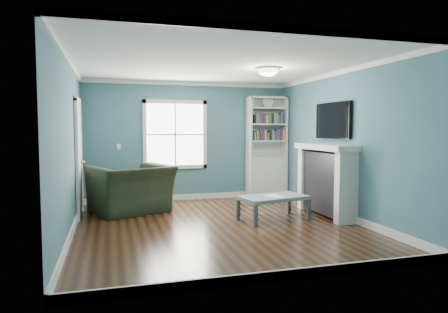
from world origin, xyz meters
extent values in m
plane|color=black|center=(0.00, 0.00, 0.00)|extent=(5.00, 5.00, 0.00)
plane|color=#385F69|center=(0.00, 2.50, 1.30)|extent=(4.50, 0.00, 4.50)
plane|color=#385F69|center=(0.00, -2.50, 1.30)|extent=(4.50, 0.00, 4.50)
plane|color=#385F69|center=(-2.25, 0.00, 1.30)|extent=(0.00, 5.00, 5.00)
plane|color=#385F69|center=(2.25, 0.00, 1.30)|extent=(0.00, 5.00, 5.00)
plane|color=white|center=(0.00, 0.00, 2.60)|extent=(5.00, 5.00, 0.00)
cube|color=white|center=(0.00, 2.48, 0.06)|extent=(4.50, 0.03, 0.12)
cube|color=white|center=(0.00, -2.48, 0.06)|extent=(4.50, 0.03, 0.12)
cube|color=white|center=(-2.23, 0.00, 0.06)|extent=(0.03, 5.00, 0.12)
cube|color=white|center=(2.23, 0.00, 0.06)|extent=(0.03, 5.00, 0.12)
cube|color=white|center=(0.00, 2.48, 2.56)|extent=(4.50, 0.04, 0.08)
cube|color=white|center=(0.00, -2.48, 2.56)|extent=(4.50, 0.04, 0.08)
cube|color=white|center=(-2.23, 0.00, 2.56)|extent=(0.04, 5.00, 0.08)
cube|color=white|center=(2.23, 0.00, 2.56)|extent=(0.04, 5.00, 0.08)
cube|color=white|center=(-0.30, 2.50, 1.45)|extent=(1.24, 0.01, 1.34)
cube|color=white|center=(-0.96, 2.48, 1.45)|extent=(0.08, 0.06, 1.50)
cube|color=white|center=(0.36, 2.48, 1.45)|extent=(0.08, 0.06, 1.50)
cube|color=white|center=(-0.30, 2.48, 0.74)|extent=(1.40, 0.06, 0.08)
cube|color=white|center=(-0.30, 2.48, 2.16)|extent=(1.40, 0.06, 0.08)
cube|color=white|center=(-0.30, 2.48, 1.45)|extent=(1.24, 0.03, 0.03)
cube|color=white|center=(-0.30, 2.48, 1.45)|extent=(0.03, 0.03, 1.34)
cube|color=silver|center=(1.77, 2.30, 0.45)|extent=(0.90, 0.35, 0.90)
cube|color=silver|center=(1.34, 2.30, 1.60)|extent=(0.04, 0.35, 1.40)
cube|color=silver|center=(2.20, 2.30, 1.60)|extent=(0.04, 0.35, 1.40)
cube|color=silver|center=(1.77, 2.46, 1.60)|extent=(0.90, 0.02, 1.40)
cube|color=silver|center=(1.77, 2.30, 2.28)|extent=(0.90, 0.35, 0.04)
cube|color=silver|center=(1.77, 2.30, 0.92)|extent=(0.84, 0.33, 0.03)
cube|color=silver|center=(1.77, 2.30, 1.30)|extent=(0.84, 0.33, 0.03)
cube|color=silver|center=(1.77, 2.30, 1.68)|extent=(0.84, 0.33, 0.03)
cube|color=silver|center=(1.77, 2.30, 2.04)|extent=(0.84, 0.33, 0.03)
cube|color=teal|center=(1.77, 2.28, 1.43)|extent=(0.70, 0.25, 0.22)
cube|color=olive|center=(1.77, 2.28, 1.81)|extent=(0.70, 0.25, 0.22)
cylinder|color=beige|center=(1.77, 2.25, 2.19)|extent=(0.26, 0.06, 0.26)
cube|color=black|center=(2.09, 0.20, 0.60)|extent=(0.30, 1.20, 1.10)
cube|color=black|center=(2.07, 0.20, 0.40)|extent=(0.22, 0.65, 0.70)
cube|color=silver|center=(2.07, -0.47, 0.60)|extent=(0.36, 0.16, 1.20)
cube|color=silver|center=(2.07, 0.87, 0.60)|extent=(0.36, 0.16, 1.20)
cube|color=silver|center=(2.05, 0.20, 1.25)|extent=(0.44, 1.58, 0.10)
cube|color=black|center=(2.20, 0.20, 1.72)|extent=(0.06, 1.10, 0.65)
cube|color=silver|center=(-2.23, 1.40, 1.02)|extent=(0.04, 0.80, 2.05)
cube|color=white|center=(-2.22, 0.95, 1.02)|extent=(0.05, 0.08, 2.13)
cube|color=white|center=(-2.22, 1.85, 1.02)|extent=(0.05, 0.08, 2.13)
cube|color=white|center=(-2.22, 1.40, 2.09)|extent=(0.05, 0.98, 0.08)
sphere|color=#BF8C3F|center=(-2.17, 1.70, 0.95)|extent=(0.07, 0.07, 0.07)
ellipsoid|color=white|center=(0.90, 0.10, 2.54)|extent=(0.34, 0.34, 0.15)
cylinder|color=white|center=(0.90, 0.10, 2.58)|extent=(0.38, 0.38, 0.03)
cube|color=white|center=(-1.50, 2.48, 1.20)|extent=(0.08, 0.01, 0.12)
imported|color=black|center=(-1.31, 1.46, 0.60)|extent=(1.60, 1.35, 1.19)
cube|color=#434B50|center=(0.56, -0.25, 0.18)|extent=(0.07, 0.07, 0.36)
cube|color=#434B50|center=(1.62, -0.03, 0.18)|extent=(0.07, 0.07, 0.36)
cube|color=#434B50|center=(0.44, 0.30, 0.18)|extent=(0.07, 0.07, 0.36)
cube|color=#434B50|center=(1.50, 0.53, 0.18)|extent=(0.07, 0.07, 0.36)
cube|color=slate|center=(1.03, 0.14, 0.39)|extent=(1.26, 0.85, 0.06)
cube|color=white|center=(1.05, 0.09, 0.42)|extent=(0.30, 0.34, 0.00)
camera|label=1|loc=(-1.66, -6.20, 1.58)|focal=32.00mm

